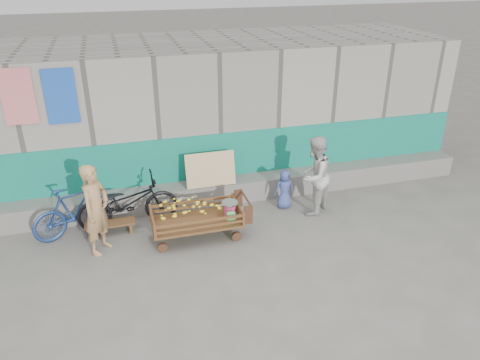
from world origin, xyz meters
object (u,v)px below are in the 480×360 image
object	(u,v)px
banana_cart	(195,214)
bench	(110,226)
bicycle_blue	(76,209)
vendor_man	(96,209)
woman	(314,176)
child	(284,189)
bicycle_dark	(128,203)

from	to	relation	value
banana_cart	bench	size ratio (longest dim) A/B	1.93
banana_cart	bicycle_blue	size ratio (longest dim) A/B	1.09
vendor_man	woman	bearing A→B (deg)	-52.74
bench	woman	distance (m)	3.98
child	bicycle_dark	xyz separation A→B (m)	(-3.08, 0.12, 0.08)
bench	woman	bearing A→B (deg)	-3.77
vendor_man	bicycle_blue	xyz separation A→B (m)	(-0.40, 0.72, -0.33)
vendor_man	bicycle_dark	size ratio (longest dim) A/B	0.87
banana_cart	bicycle_blue	world-z (taller)	bicycle_blue
bicycle_blue	woman	bearing A→B (deg)	-120.51
bicycle_blue	vendor_man	bearing A→B (deg)	-175.43
vendor_man	bicycle_dark	bearing A→B (deg)	-2.88
woman	bicycle_dark	bearing A→B (deg)	-47.22
banana_cart	woman	size ratio (longest dim) A/B	1.10
vendor_man	bicycle_blue	distance (m)	0.89
banana_cart	woman	distance (m)	2.47
bench	bicycle_blue	bearing A→B (deg)	160.32
vendor_man	child	distance (m)	3.68
bench	bicycle_dark	world-z (taller)	bicycle_dark
vendor_man	bicycle_blue	bearing A→B (deg)	62.89
bench	bicycle_blue	world-z (taller)	bicycle_blue
vendor_man	woman	world-z (taller)	vendor_man
banana_cart	bicycle_dark	world-z (taller)	bicycle_dark
bench	vendor_man	world-z (taller)	vendor_man
banana_cart	vendor_man	size ratio (longest dim) A/B	1.08
banana_cart	woman	world-z (taller)	woman
bicycle_dark	bicycle_blue	world-z (taller)	bicycle_dark
banana_cart	bicycle_dark	size ratio (longest dim) A/B	0.94
woman	child	bearing A→B (deg)	-75.15
bicycle_blue	bench	bearing A→B (deg)	-134.32
banana_cart	child	world-z (taller)	child
banana_cart	bench	distance (m)	1.63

